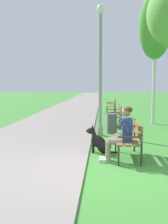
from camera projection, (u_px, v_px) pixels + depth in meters
name	position (u px, v px, depth m)	size (l,w,h in m)	color
ground_plane	(100.00, 172.00, 5.77)	(120.00, 120.00, 0.00)	#3D8433
paved_path	(82.00, 101.00, 29.74)	(3.57, 60.00, 0.04)	gray
park_bench_near	(130.00, 137.00, 6.81)	(0.55, 1.50, 0.85)	brown
park_bench_mid	(116.00, 114.00, 12.19)	(0.55, 1.50, 0.85)	brown
park_bench_far	(112.00, 105.00, 17.43)	(0.55, 1.50, 0.85)	brown
person_seated_on_near_bench	(122.00, 132.00, 6.51)	(0.74, 0.49, 1.25)	gray
dog_black	(100.00, 143.00, 7.39)	(0.83, 0.30, 0.71)	black
lamp_post_near	(100.00, 69.00, 9.73)	(0.24, 0.24, 4.37)	gray
birch_tree_third	(155.00, 27.00, 12.47)	(1.44, 1.23, 5.65)	silver
litter_bin	(112.00, 124.00, 10.34)	(0.36, 0.36, 0.70)	#515156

